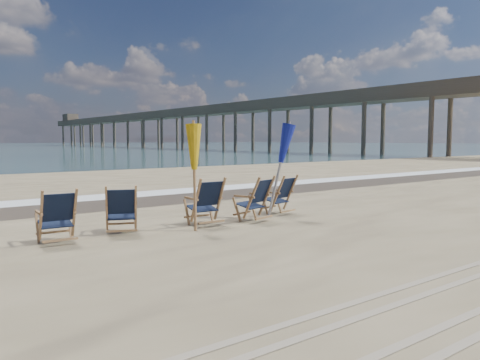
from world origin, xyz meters
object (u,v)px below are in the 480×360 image
at_px(beach_chair_4, 291,194).
at_px(fishing_pier, 174,124).
at_px(beach_chair_0, 75,215).
at_px(umbrella_yellow, 194,153).
at_px(beach_chair_1, 136,209).
at_px(umbrella_blue, 278,147).
at_px(beach_chair_3, 267,198).
at_px(beach_chair_2, 220,201).

height_order(beach_chair_4, fishing_pier, fishing_pier).
relative_size(beach_chair_0, beach_chair_4, 1.01).
height_order(umbrella_yellow, fishing_pier, fishing_pier).
height_order(beach_chair_0, beach_chair_4, beach_chair_0).
height_order(beach_chair_1, beach_chair_4, beach_chair_4).
distance_m(beach_chair_4, umbrella_blue, 1.27).
height_order(beach_chair_0, umbrella_blue, umbrella_blue).
relative_size(beach_chair_4, umbrella_blue, 0.44).
distance_m(beach_chair_0, beach_chair_1, 1.11).
xyz_separation_m(beach_chair_3, fishing_pier, (37.25, 71.74, 4.17)).
distance_m(beach_chair_1, beach_chair_4, 3.89).
distance_m(beach_chair_0, umbrella_blue, 4.53).
relative_size(beach_chair_0, beach_chair_3, 0.96).
xyz_separation_m(beach_chair_0, beach_chair_3, (3.97, -0.22, 0.02)).
relative_size(beach_chair_1, beach_chair_2, 0.93).
height_order(beach_chair_2, beach_chair_3, beach_chair_2).
height_order(beach_chair_1, umbrella_yellow, umbrella_yellow).
bearing_deg(beach_chair_1, fishing_pier, -97.59).
relative_size(beach_chair_1, beach_chair_4, 0.99).
height_order(beach_chair_4, umbrella_yellow, umbrella_yellow).
height_order(beach_chair_3, umbrella_blue, umbrella_blue).
bearing_deg(umbrella_blue, beach_chair_4, 21.31).
bearing_deg(beach_chair_3, umbrella_yellow, -13.03).
relative_size(beach_chair_2, umbrella_yellow, 0.49).
relative_size(beach_chair_0, fishing_pier, 0.01).
height_order(beach_chair_0, fishing_pier, fishing_pier).
bearing_deg(beach_chair_0, umbrella_blue, -177.42).
distance_m(beach_chair_1, umbrella_blue, 3.47).
height_order(beach_chair_3, beach_chair_4, beach_chair_3).
xyz_separation_m(beach_chair_3, umbrella_yellow, (-1.82, -0.06, 0.99)).
bearing_deg(beach_chair_3, beach_chair_4, -174.90).
relative_size(beach_chair_2, beach_chair_4, 1.06).
relative_size(umbrella_yellow, umbrella_blue, 0.96).
height_order(umbrella_blue, fishing_pier, fishing_pier).
xyz_separation_m(beach_chair_1, beach_chair_4, (3.89, 0.10, 0.00)).
distance_m(beach_chair_0, umbrella_yellow, 2.39).
xyz_separation_m(umbrella_yellow, fishing_pier, (39.06, 71.80, 3.18)).
relative_size(umbrella_blue, fishing_pier, 0.01).
bearing_deg(beach_chair_4, beach_chair_2, -5.78).
bearing_deg(umbrella_yellow, umbrella_blue, 4.97).
bearing_deg(beach_chair_4, beach_chair_3, 7.92).
relative_size(beach_chair_3, fishing_pier, 0.01).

